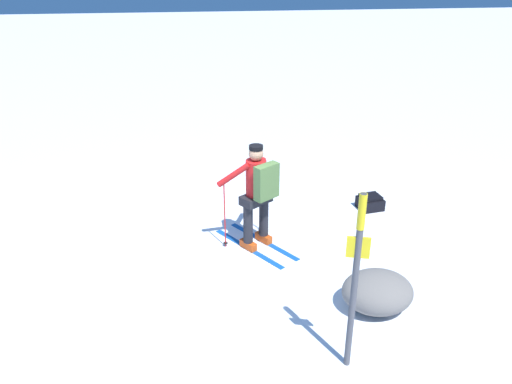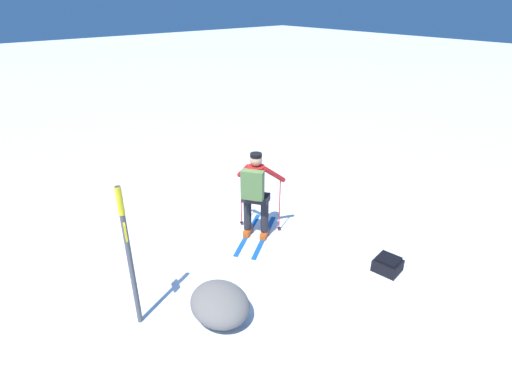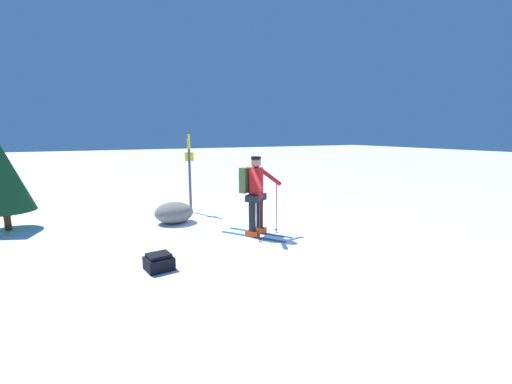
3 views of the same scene
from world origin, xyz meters
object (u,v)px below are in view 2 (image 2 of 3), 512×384
skier (256,191)px  dropped_backpack (388,265)px  trail_marker (128,247)px  rock_boulder (220,304)px

skier → dropped_backpack: (-2.25, -1.01, -0.85)m
trail_marker → rock_boulder: bearing=-127.0°
dropped_backpack → skier: bearing=24.1°
dropped_backpack → trail_marker: size_ratio=0.22×
skier → trail_marker: size_ratio=0.79×
dropped_backpack → rock_boulder: 2.95m
skier → dropped_backpack: size_ratio=3.63×
dropped_backpack → trail_marker: (1.63, 3.71, 1.15)m
dropped_backpack → trail_marker: trail_marker is taller
skier → trail_marker: (-0.63, 2.70, 0.29)m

